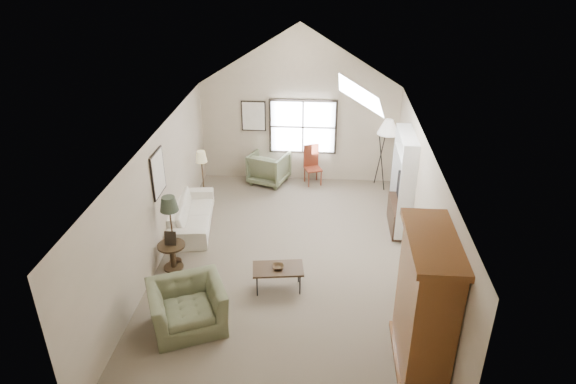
# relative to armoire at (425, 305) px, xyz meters

# --- Properties ---
(room_shell) EXTENTS (5.01, 8.01, 4.00)m
(room_shell) POSITION_rel_armoire_xyz_m (-2.18, 2.40, 2.11)
(room_shell) COLOR #756353
(room_shell) RESTS_ON ground
(window) EXTENTS (1.72, 0.08, 1.42)m
(window) POSITION_rel_armoire_xyz_m (-2.08, 6.36, 0.35)
(window) COLOR black
(window) RESTS_ON room_shell
(skylight) EXTENTS (0.80, 1.20, 0.52)m
(skylight) POSITION_rel_armoire_xyz_m (-0.88, 3.30, 2.12)
(skylight) COLOR white
(skylight) RESTS_ON room_shell
(wall_art) EXTENTS (1.97, 3.71, 0.88)m
(wall_art) POSITION_rel_armoire_xyz_m (-4.06, 4.34, 0.63)
(wall_art) COLOR black
(wall_art) RESTS_ON room_shell
(armoire) EXTENTS (0.60, 1.50, 2.20)m
(armoire) POSITION_rel_armoire_xyz_m (0.00, 0.00, 0.00)
(armoire) COLOR brown
(armoire) RESTS_ON ground
(tv_alcove) EXTENTS (0.32, 1.30, 2.10)m
(tv_alcove) POSITION_rel_armoire_xyz_m (0.16, 4.00, 0.05)
(tv_alcove) COLOR white
(tv_alcove) RESTS_ON ground
(media_console) EXTENTS (0.34, 1.18, 0.60)m
(media_console) POSITION_rel_armoire_xyz_m (0.14, 4.00, -0.80)
(media_console) COLOR #382316
(media_console) RESTS_ON ground
(tv_panel) EXTENTS (0.05, 0.90, 0.55)m
(tv_panel) POSITION_rel_armoire_xyz_m (0.14, 4.00, -0.18)
(tv_panel) COLOR black
(tv_panel) RESTS_ON media_console
(sofa) EXTENTS (1.11, 2.21, 0.62)m
(sofa) POSITION_rel_armoire_xyz_m (-4.38, 3.73, -0.79)
(sofa) COLOR beige
(sofa) RESTS_ON ground
(armchair_near) EXTENTS (1.51, 1.43, 0.77)m
(armchair_near) POSITION_rel_armoire_xyz_m (-3.65, 0.54, -0.71)
(armchair_near) COLOR #5E6144
(armchair_near) RESTS_ON ground
(armchair_far) EXTENTS (1.14, 1.15, 0.83)m
(armchair_far) POSITION_rel_armoire_xyz_m (-2.93, 6.10, -0.69)
(armchair_far) COLOR #616446
(armchair_far) RESTS_ON ground
(coffee_table) EXTENTS (0.97, 0.62, 0.46)m
(coffee_table) POSITION_rel_armoire_xyz_m (-2.27, 1.63, -0.87)
(coffee_table) COLOR #3B2518
(coffee_table) RESTS_ON ground
(bowl) EXTENTS (0.25, 0.25, 0.05)m
(bowl) POSITION_rel_armoire_xyz_m (-2.27, 1.63, -0.61)
(bowl) COLOR #3E2D19
(bowl) RESTS_ON coffee_table
(side_table) EXTENTS (0.60, 0.60, 0.53)m
(side_table) POSITION_rel_armoire_xyz_m (-4.36, 2.13, -0.84)
(side_table) COLOR #322514
(side_table) RESTS_ON ground
(side_chair) EXTENTS (0.51, 0.51, 1.02)m
(side_chair) POSITION_rel_armoire_xyz_m (-1.79, 6.10, -0.59)
(side_chair) COLOR maroon
(side_chair) RESTS_ON ground
(tripod_lamp) EXTENTS (0.60, 0.60, 1.82)m
(tripod_lamp) POSITION_rel_armoire_xyz_m (0.02, 6.10, -0.19)
(tripod_lamp) COLOR white
(tripod_lamp) RESTS_ON ground
(dark_lamp) EXTENTS (0.40, 0.40, 1.47)m
(dark_lamp) POSITION_rel_armoire_xyz_m (-4.38, 2.33, -0.36)
(dark_lamp) COLOR #242A1E
(dark_lamp) RESTS_ON ground
(tan_lamp) EXTENTS (0.30, 0.30, 1.32)m
(tan_lamp) POSITION_rel_armoire_xyz_m (-4.38, 4.93, -0.44)
(tan_lamp) COLOR tan
(tan_lamp) RESTS_ON ground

